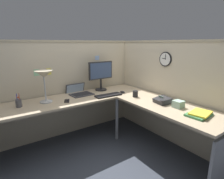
{
  "coord_description": "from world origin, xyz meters",
  "views": [
    {
      "loc": [
        -1.45,
        -2.02,
        1.53
      ],
      "look_at": [
        0.15,
        0.28,
        0.82
      ],
      "focal_mm": 29.14,
      "sensor_mm": 36.0,
      "label": 1
    }
  ],
  "objects_px": {
    "computer_mouse": "(122,92)",
    "desk_lamp_dome": "(44,77)",
    "laptop": "(79,92)",
    "coffee_mug": "(135,94)",
    "keyboard": "(108,95)",
    "cell_phone": "(67,101)",
    "monitor": "(101,74)",
    "pen_cup": "(19,103)",
    "office_phone": "(163,101)",
    "tissue_box": "(178,104)",
    "wall_clock": "(166,59)",
    "book_stack": "(199,114)"
  },
  "relations": [
    {
      "from": "monitor",
      "to": "computer_mouse",
      "type": "height_order",
      "value": "monitor"
    },
    {
      "from": "office_phone",
      "to": "pen_cup",
      "type": "bearing_deg",
      "value": 149.76
    },
    {
      "from": "computer_mouse",
      "to": "tissue_box",
      "type": "height_order",
      "value": "tissue_box"
    },
    {
      "from": "computer_mouse",
      "to": "wall_clock",
      "type": "distance_m",
      "value": 0.85
    },
    {
      "from": "cell_phone",
      "to": "tissue_box",
      "type": "height_order",
      "value": "tissue_box"
    },
    {
      "from": "computer_mouse",
      "to": "cell_phone",
      "type": "relative_size",
      "value": 0.72
    },
    {
      "from": "keyboard",
      "to": "cell_phone",
      "type": "bearing_deg",
      "value": 173.14
    },
    {
      "from": "cell_phone",
      "to": "wall_clock",
      "type": "bearing_deg",
      "value": 1.82
    },
    {
      "from": "monitor",
      "to": "office_phone",
      "type": "relative_size",
      "value": 2.18
    },
    {
      "from": "book_stack",
      "to": "wall_clock",
      "type": "height_order",
      "value": "wall_clock"
    },
    {
      "from": "laptop",
      "to": "coffee_mug",
      "type": "height_order",
      "value": "laptop"
    },
    {
      "from": "laptop",
      "to": "computer_mouse",
      "type": "xyz_separation_m",
      "value": [
        0.61,
        -0.38,
        -0.01
      ]
    },
    {
      "from": "computer_mouse",
      "to": "keyboard",
      "type": "bearing_deg",
      "value": -178.74
    },
    {
      "from": "keyboard",
      "to": "computer_mouse",
      "type": "distance_m",
      "value": 0.28
    },
    {
      "from": "keyboard",
      "to": "cell_phone",
      "type": "relative_size",
      "value": 2.99
    },
    {
      "from": "desk_lamp_dome",
      "to": "book_stack",
      "type": "height_order",
      "value": "desk_lamp_dome"
    },
    {
      "from": "office_phone",
      "to": "book_stack",
      "type": "bearing_deg",
      "value": -91.07
    },
    {
      "from": "laptop",
      "to": "cell_phone",
      "type": "distance_m",
      "value": 0.42
    },
    {
      "from": "book_stack",
      "to": "pen_cup",
      "type": "bearing_deg",
      "value": 137.56
    },
    {
      "from": "keyboard",
      "to": "computer_mouse",
      "type": "xyz_separation_m",
      "value": [
        0.28,
        0.01,
        0.01
      ]
    },
    {
      "from": "desk_lamp_dome",
      "to": "office_phone",
      "type": "bearing_deg",
      "value": -36.38
    },
    {
      "from": "laptop",
      "to": "wall_clock",
      "type": "xyz_separation_m",
      "value": [
        1.08,
        -0.84,
        0.54
      ]
    },
    {
      "from": "book_stack",
      "to": "tissue_box",
      "type": "distance_m",
      "value": 0.32
    },
    {
      "from": "monitor",
      "to": "pen_cup",
      "type": "bearing_deg",
      "value": -174.05
    },
    {
      "from": "wall_clock",
      "to": "desk_lamp_dome",
      "type": "bearing_deg",
      "value": 157.2
    },
    {
      "from": "cell_phone",
      "to": "keyboard",
      "type": "bearing_deg",
      "value": 13.95
    },
    {
      "from": "computer_mouse",
      "to": "coffee_mug",
      "type": "height_order",
      "value": "coffee_mug"
    },
    {
      "from": "laptop",
      "to": "cell_phone",
      "type": "relative_size",
      "value": 2.79
    },
    {
      "from": "laptop",
      "to": "office_phone",
      "type": "bearing_deg",
      "value": -56.29
    },
    {
      "from": "coffee_mug",
      "to": "book_stack",
      "type": "bearing_deg",
      "value": -84.42
    },
    {
      "from": "office_phone",
      "to": "wall_clock",
      "type": "height_order",
      "value": "wall_clock"
    },
    {
      "from": "desk_lamp_dome",
      "to": "tissue_box",
      "type": "xyz_separation_m",
      "value": [
        1.34,
        -1.19,
        -0.32
      ]
    },
    {
      "from": "keyboard",
      "to": "book_stack",
      "type": "xyz_separation_m",
      "value": [
        0.41,
        -1.26,
        0.01
      ]
    },
    {
      "from": "tissue_box",
      "to": "pen_cup",
      "type": "bearing_deg",
      "value": 144.75
    },
    {
      "from": "cell_phone",
      "to": "coffee_mug",
      "type": "distance_m",
      "value": 1.03
    },
    {
      "from": "keyboard",
      "to": "office_phone",
      "type": "xyz_separation_m",
      "value": [
        0.42,
        -0.72,
        0.03
      ]
    },
    {
      "from": "tissue_box",
      "to": "monitor",
      "type": "bearing_deg",
      "value": 104.84
    },
    {
      "from": "computer_mouse",
      "to": "tissue_box",
      "type": "bearing_deg",
      "value": -80.34
    },
    {
      "from": "office_phone",
      "to": "wall_clock",
      "type": "distance_m",
      "value": 0.68
    },
    {
      "from": "monitor",
      "to": "keyboard",
      "type": "bearing_deg",
      "value": -104.22
    },
    {
      "from": "pen_cup",
      "to": "tissue_box",
      "type": "height_order",
      "value": "pen_cup"
    },
    {
      "from": "computer_mouse",
      "to": "pen_cup",
      "type": "relative_size",
      "value": 0.58
    },
    {
      "from": "tissue_box",
      "to": "computer_mouse",
      "type": "bearing_deg",
      "value": 99.66
    },
    {
      "from": "tissue_box",
      "to": "coffee_mug",
      "type": "bearing_deg",
      "value": 101.62
    },
    {
      "from": "pen_cup",
      "to": "office_phone",
      "type": "bearing_deg",
      "value": -30.24
    },
    {
      "from": "pen_cup",
      "to": "monitor",
      "type": "bearing_deg",
      "value": 5.95
    },
    {
      "from": "pen_cup",
      "to": "tissue_box",
      "type": "relative_size",
      "value": 1.5
    },
    {
      "from": "desk_lamp_dome",
      "to": "pen_cup",
      "type": "height_order",
      "value": "desk_lamp_dome"
    },
    {
      "from": "keyboard",
      "to": "book_stack",
      "type": "bearing_deg",
      "value": -69.07
    },
    {
      "from": "computer_mouse",
      "to": "desk_lamp_dome",
      "type": "bearing_deg",
      "value": 168.81
    }
  ]
}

